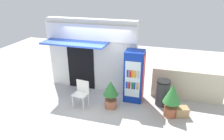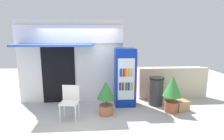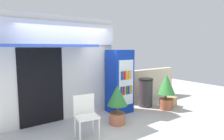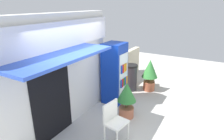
{
  "view_description": "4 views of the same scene",
  "coord_description": "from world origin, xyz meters",
  "px_view_note": "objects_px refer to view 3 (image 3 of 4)",
  "views": [
    {
      "loc": [
        2.54,
        -5.58,
        3.97
      ],
      "look_at": [
        0.78,
        0.63,
        1.23
      ],
      "focal_mm": 33.03,
      "sensor_mm": 36.0,
      "label": 1
    },
    {
      "loc": [
        0.66,
        -4.82,
        2.31
      ],
      "look_at": [
        1.05,
        0.63,
        1.24
      ],
      "focal_mm": 29.61,
      "sensor_mm": 36.0,
      "label": 2
    },
    {
      "loc": [
        -2.08,
        -3.55,
        1.95
      ],
      "look_at": [
        0.87,
        0.51,
        1.36
      ],
      "focal_mm": 31.23,
      "sensor_mm": 36.0,
      "label": 3
    },
    {
      "loc": [
        -3.35,
        -1.7,
        2.95
      ],
      "look_at": [
        0.64,
        0.57,
        1.36
      ],
      "focal_mm": 30.89,
      "sensor_mm": 36.0,
      "label": 4
    }
  ],
  "objects_px": {
    "drink_cooler": "(120,81)",
    "potted_plant_near_shop": "(117,101)",
    "plastic_chair": "(85,112)",
    "cardboard_box": "(170,102)",
    "trash_bin": "(146,92)",
    "potted_plant_curbside": "(166,88)"
  },
  "relations": [
    {
      "from": "trash_bin",
      "to": "potted_plant_curbside",
      "type": "bearing_deg",
      "value": -63.89
    },
    {
      "from": "potted_plant_curbside",
      "to": "drink_cooler",
      "type": "bearing_deg",
      "value": 153.05
    },
    {
      "from": "plastic_chair",
      "to": "potted_plant_curbside",
      "type": "xyz_separation_m",
      "value": [
        2.97,
        0.21,
        0.12
      ]
    },
    {
      "from": "potted_plant_near_shop",
      "to": "trash_bin",
      "type": "xyz_separation_m",
      "value": [
        1.68,
        0.65,
        -0.12
      ]
    },
    {
      "from": "drink_cooler",
      "to": "potted_plant_near_shop",
      "type": "height_order",
      "value": "drink_cooler"
    },
    {
      "from": "potted_plant_curbside",
      "to": "cardboard_box",
      "type": "xyz_separation_m",
      "value": [
        0.34,
        0.08,
        -0.51
      ]
    },
    {
      "from": "drink_cooler",
      "to": "cardboard_box",
      "type": "relative_size",
      "value": 4.46
    },
    {
      "from": "plastic_chair",
      "to": "cardboard_box",
      "type": "bearing_deg",
      "value": 5.02
    },
    {
      "from": "drink_cooler",
      "to": "potted_plant_near_shop",
      "type": "xyz_separation_m",
      "value": [
        -0.65,
        -0.72,
        -0.35
      ]
    },
    {
      "from": "drink_cooler",
      "to": "trash_bin",
      "type": "bearing_deg",
      "value": -3.98
    },
    {
      "from": "potted_plant_near_shop",
      "to": "cardboard_box",
      "type": "xyz_separation_m",
      "value": [
        2.32,
        0.13,
        -0.43
      ]
    },
    {
      "from": "drink_cooler",
      "to": "plastic_chair",
      "type": "bearing_deg",
      "value": -151.85
    },
    {
      "from": "drink_cooler",
      "to": "trash_bin",
      "type": "relative_size",
      "value": 2.01
    },
    {
      "from": "plastic_chair",
      "to": "potted_plant_near_shop",
      "type": "bearing_deg",
      "value": 9.18
    },
    {
      "from": "potted_plant_near_shop",
      "to": "trash_bin",
      "type": "height_order",
      "value": "potted_plant_near_shop"
    },
    {
      "from": "plastic_chair",
      "to": "cardboard_box",
      "type": "distance_m",
      "value": 3.35
    },
    {
      "from": "plastic_chair",
      "to": "drink_cooler",
      "type": "bearing_deg",
      "value": 28.15
    },
    {
      "from": "cardboard_box",
      "to": "potted_plant_near_shop",
      "type": "bearing_deg",
      "value": -176.79
    },
    {
      "from": "drink_cooler",
      "to": "trash_bin",
      "type": "xyz_separation_m",
      "value": [
        1.03,
        -0.07,
        -0.47
      ]
    },
    {
      "from": "potted_plant_curbside",
      "to": "trash_bin",
      "type": "height_order",
      "value": "potted_plant_curbside"
    },
    {
      "from": "trash_bin",
      "to": "cardboard_box",
      "type": "distance_m",
      "value": 0.88
    },
    {
      "from": "drink_cooler",
      "to": "potted_plant_near_shop",
      "type": "bearing_deg",
      "value": -132.19
    }
  ]
}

